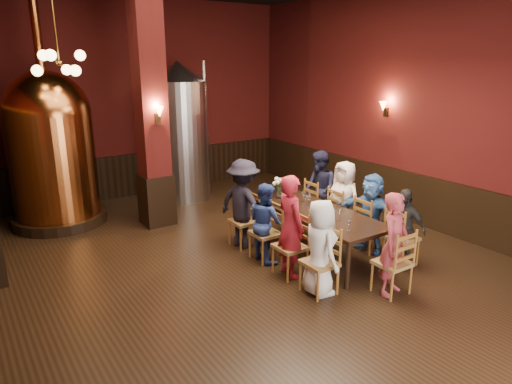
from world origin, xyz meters
TOP-DOWN VIEW (x-y plane):
  - room at (0.00, 0.00)m, footprint 10.00×10.02m
  - wainscot_right at (3.96, 0.00)m, footprint 0.08×9.90m
  - wainscot_back at (0.00, 4.96)m, footprint 7.90×0.08m
  - column at (-0.30, 2.80)m, footprint 0.58×0.58m
  - pendant_cluster at (-1.80, 2.90)m, footprint 0.90×0.90m
  - sconce_wall at (3.90, 0.80)m, footprint 0.20×0.20m
  - sconce_column at (-0.30, 2.50)m, footprint 0.20×0.20m
  - dining_table at (1.33, -0.15)m, footprint 1.04×2.42m
  - chair_0 at (0.47, -1.13)m, footprint 0.47×0.47m
  - person_0 at (0.47, -1.13)m, footprint 0.55×0.73m
  - chair_1 at (0.48, -0.46)m, footprint 0.47×0.47m
  - person_1 at (0.48, -0.46)m, footprint 0.45×0.62m
  - chair_2 at (0.49, 0.20)m, footprint 0.47×0.47m
  - person_2 at (0.49, 0.20)m, footprint 0.33×0.64m
  - chair_3 at (0.50, 0.87)m, footprint 0.47×0.47m
  - person_3 at (0.50, 0.87)m, footprint 0.85×1.13m
  - chair_4 at (2.17, -1.16)m, footprint 0.47×0.47m
  - person_4 at (2.17, -1.16)m, footprint 0.47×0.79m
  - chair_5 at (2.18, -0.49)m, footprint 0.47×0.47m
  - person_5 at (2.18, -0.49)m, footprint 0.50×1.28m
  - chair_6 at (2.19, 0.17)m, footprint 0.47×0.47m
  - person_6 at (2.19, 0.17)m, footprint 0.53×0.75m
  - chair_7 at (2.20, 0.84)m, footprint 0.47×0.47m
  - person_7 at (2.20, 0.84)m, footprint 0.61×0.81m
  - chair_8 at (1.31, -1.70)m, footprint 0.47×0.47m
  - person_8 at (1.31, -1.70)m, footprint 0.62×0.50m
  - copper_kettle at (-1.91, 3.92)m, footprint 1.85×1.85m
  - steel_vessel at (0.88, 4.12)m, footprint 1.35×1.35m
  - rose_vase at (1.26, 0.85)m, footprint 0.23×0.23m
  - wine_glass_0 at (1.40, 0.21)m, footprint 0.07×0.07m
  - wine_glass_1 at (1.36, 0.27)m, footprint 0.07×0.07m
  - wine_glass_2 at (1.47, 0.44)m, footprint 0.07×0.07m
  - wine_glass_3 at (1.55, 0.35)m, footprint 0.07×0.07m
  - wine_glass_4 at (1.24, -0.52)m, footprint 0.07×0.07m
  - wine_glass_5 at (1.10, -1.03)m, footprint 0.07×0.07m
  - wine_glass_6 at (1.16, 0.61)m, footprint 0.07×0.07m
  - wine_glass_7 at (1.12, 0.56)m, footprint 0.07×0.07m
  - wine_glass_8 at (1.34, -0.61)m, footprint 0.07×0.07m
  - wine_glass_9 at (1.07, -0.24)m, footprint 0.07×0.07m

SIDE VIEW (x-z plane):
  - chair_0 at x=0.47m, z-range 0.00..0.92m
  - chair_1 at x=0.48m, z-range 0.00..0.92m
  - chair_2 at x=0.49m, z-range 0.00..0.92m
  - chair_3 at x=0.50m, z-range 0.00..0.92m
  - chair_4 at x=2.17m, z-range 0.00..0.92m
  - chair_5 at x=2.18m, z-range 0.00..0.92m
  - chair_6 at x=2.19m, z-range 0.00..0.92m
  - chair_7 at x=2.20m, z-range 0.00..0.92m
  - chair_8 at x=1.31m, z-range 0.00..0.92m
  - wainscot_right at x=3.96m, z-range 0.00..1.00m
  - wainscot_back at x=0.00m, z-range 0.00..1.00m
  - person_4 at x=2.17m, z-range 0.00..1.25m
  - person_2 at x=0.49m, z-range 0.00..1.29m
  - person_5 at x=2.18m, z-range 0.00..1.35m
  - person_0 at x=0.47m, z-range 0.00..1.37m
  - dining_table at x=1.33m, z-range 0.31..1.06m
  - person_6 at x=2.19m, z-range 0.00..1.44m
  - person_8 at x=1.31m, z-range 0.00..1.46m
  - person_7 at x=2.20m, z-range 0.00..1.51m
  - person_3 at x=0.50m, z-range 0.00..1.55m
  - person_1 at x=0.48m, z-range 0.00..1.57m
  - wine_glass_0 at x=1.40m, z-range 0.75..0.92m
  - wine_glass_1 at x=1.36m, z-range 0.75..0.92m
  - wine_glass_2 at x=1.47m, z-range 0.75..0.92m
  - wine_glass_3 at x=1.55m, z-range 0.75..0.92m
  - wine_glass_4 at x=1.24m, z-range 0.75..0.92m
  - wine_glass_5 at x=1.10m, z-range 0.75..0.92m
  - wine_glass_6 at x=1.16m, z-range 0.75..0.92m
  - wine_glass_7 at x=1.12m, z-range 0.75..0.92m
  - wine_glass_8 at x=1.34m, z-range 0.75..0.92m
  - wine_glass_9 at x=1.07m, z-range 0.75..0.92m
  - rose_vase at x=1.26m, z-range 0.81..1.20m
  - copper_kettle at x=-1.91m, z-range -0.57..3.63m
  - steel_vessel at x=0.88m, z-range 0.00..3.12m
  - sconce_wall at x=3.90m, z-range 2.02..2.38m
  - sconce_column at x=-0.30m, z-range 2.02..2.38m
  - room at x=0.00m, z-range 0.00..4.50m
  - column at x=-0.30m, z-range 0.00..4.50m
  - pendant_cluster at x=-1.80m, z-range 2.25..3.95m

